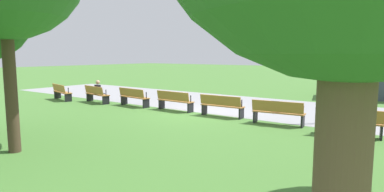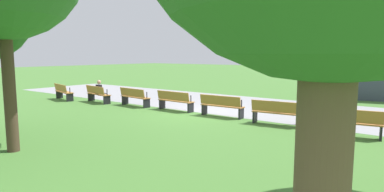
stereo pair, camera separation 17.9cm
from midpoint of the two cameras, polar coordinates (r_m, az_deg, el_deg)
The scene contains 12 objects.
ground_plane at distance 14.28m, azimuth 1.42°, elevation -3.01°, with size 120.00×120.00×0.00m, color #477A33.
path_paving at distance 17.04m, azimuth 7.89°, elevation -1.41°, with size 31.65×6.28×0.01m, color #939399.
bench_0 at distance 19.75m, azimuth -21.12°, elevation 0.73°, with size 1.90×0.89×0.89m.
bench_1 at distance 18.06m, azimuth -15.72°, elevation 0.39°, with size 1.89×0.78×0.89m.
bench_2 at distance 16.42m, azimuth -9.62°, elevation -0.10°, with size 1.88×0.66×0.89m.
bench_3 at distance 14.88m, azimuth -2.64°, elevation -0.75°, with size 1.86×0.53×0.89m.
bench_4 at distance 13.46m, azimuth 5.47°, elevation -1.62°, with size 1.86×0.53×0.89m.
bench_5 at distance 12.22m, azimuth 14.92°, elevation -2.72°, with size 1.88×0.66×0.89m.
bench_6 at distance 11.22m, azimuth 25.89°, elevation -4.07°, with size 1.89×0.78×0.89m.
person_seated at distance 18.04m, azimuth -15.21°, elevation 0.91°, with size 0.39×0.56×1.20m.
lamp_post at distance 12.83m, azimuth 22.43°, elevation 8.51°, with size 0.32×0.32×4.27m.
kiosk at distance 21.51m, azimuth 29.12°, elevation 3.27°, with size 4.20×3.59×2.72m.
Camera 2 is at (8.24, -11.38, 2.52)m, focal length 30.93 mm.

